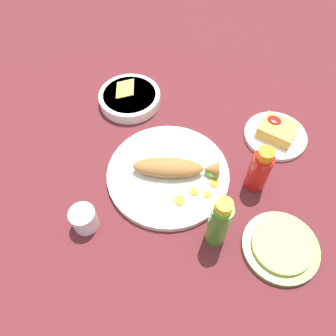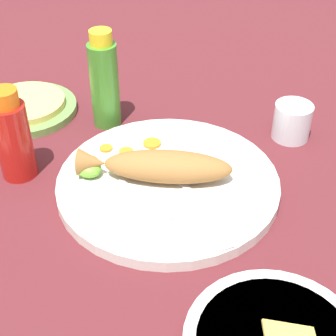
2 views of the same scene
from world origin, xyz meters
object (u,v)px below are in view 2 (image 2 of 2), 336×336
(fork_far, at_px, (170,218))
(hot_sauce_bottle_red, at_px, (13,137))
(hot_sauce_bottle_green, at_px, (104,82))
(salt_cup, at_px, (292,123))
(fried_fish, at_px, (159,166))
(main_plate, at_px, (168,183))
(fork_near, at_px, (202,210))
(tortilla_plate, at_px, (27,109))

(fork_far, xyz_separation_m, hot_sauce_bottle_red, (-0.26, -0.03, 0.05))
(hot_sauce_bottle_green, height_order, salt_cup, hot_sauce_bottle_green)
(fried_fish, relative_size, fork_far, 1.22)
(main_plate, relative_size, hot_sauce_bottle_green, 1.92)
(fried_fish, distance_m, hot_sauce_bottle_red, 0.22)
(main_plate, xyz_separation_m, fried_fish, (-0.01, -0.01, 0.03))
(fork_near, xyz_separation_m, salt_cup, (0.02, 0.27, 0.01))
(main_plate, xyz_separation_m, salt_cup, (0.09, 0.23, 0.02))
(fork_far, height_order, hot_sauce_bottle_red, hot_sauce_bottle_red)
(tortilla_plate, bearing_deg, fork_far, -14.66)
(main_plate, height_order, hot_sauce_bottle_red, hot_sauce_bottle_red)
(fork_near, height_order, hot_sauce_bottle_green, hot_sauce_bottle_green)
(hot_sauce_bottle_green, bearing_deg, tortilla_plate, -158.31)
(salt_cup, bearing_deg, fork_far, -98.19)
(fried_fish, height_order, fork_near, fried_fish)
(fork_far, relative_size, hot_sauce_bottle_green, 1.06)
(fork_far, xyz_separation_m, tortilla_plate, (-0.39, 0.10, -0.01))
(tortilla_plate, bearing_deg, salt_cup, 24.92)
(fork_near, xyz_separation_m, hot_sauce_bottle_red, (-0.29, -0.07, 0.05))
(fork_far, height_order, salt_cup, salt_cup)
(fork_near, xyz_separation_m, fork_far, (-0.03, -0.04, 0.00))
(main_plate, xyz_separation_m, hot_sauce_bottle_green, (-0.19, 0.09, 0.07))
(fork_near, height_order, tortilla_plate, fork_near)
(fried_fish, xyz_separation_m, hot_sauce_bottle_green, (-0.18, 0.10, 0.04))
(main_plate, relative_size, hot_sauce_bottle_red, 2.25)
(fried_fish, bearing_deg, fork_near, -45.37)
(hot_sauce_bottle_red, relative_size, tortilla_plate, 0.81)
(tortilla_plate, bearing_deg, hot_sauce_bottle_green, 21.69)
(main_plate, relative_size, tortilla_plate, 1.81)
(fork_near, relative_size, tortilla_plate, 0.89)
(main_plate, bearing_deg, fork_near, -22.40)
(fork_near, xyz_separation_m, hot_sauce_bottle_green, (-0.27, 0.12, 0.06))
(fork_near, distance_m, hot_sauce_bottle_green, 0.30)
(salt_cup, bearing_deg, fork_near, -93.46)
(main_plate, xyz_separation_m, fork_far, (0.05, -0.07, 0.01))
(main_plate, distance_m, hot_sauce_bottle_green, 0.22)
(main_plate, bearing_deg, fried_fish, -150.43)
(fried_fish, xyz_separation_m, fork_far, (0.06, -0.06, -0.02))
(fork_near, distance_m, fork_far, 0.05)
(fork_near, bearing_deg, fried_fish, -163.03)
(hot_sauce_bottle_green, bearing_deg, main_plate, -24.83)
(fork_far, relative_size, salt_cup, 2.87)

